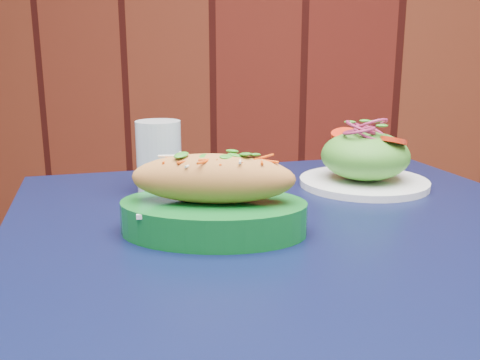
# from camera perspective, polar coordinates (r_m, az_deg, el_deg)

# --- Properties ---
(cafe_table) EXTENTS (1.03, 1.03, 0.75)m
(cafe_table) POSITION_cam_1_polar(r_m,az_deg,el_deg) (0.78, 6.26, -10.81)
(cafe_table) COLOR black
(cafe_table) RESTS_ON ground
(banh_mi_basket) EXTENTS (0.25, 0.17, 0.11)m
(banh_mi_basket) POSITION_cam_1_polar(r_m,az_deg,el_deg) (0.70, -2.87, -2.17)
(banh_mi_basket) COLOR #0E6622
(banh_mi_basket) RESTS_ON cafe_table
(salad_plate) EXTENTS (0.23, 0.23, 0.12)m
(salad_plate) POSITION_cam_1_polar(r_m,az_deg,el_deg) (0.96, 13.18, 2.04)
(salad_plate) COLOR white
(salad_plate) RESTS_ON cafe_table
(water_glass) EXTENTS (0.07, 0.07, 0.12)m
(water_glass) POSITION_cam_1_polar(r_m,az_deg,el_deg) (0.90, -8.64, 2.43)
(water_glass) COLOR silver
(water_glass) RESTS_ON cafe_table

